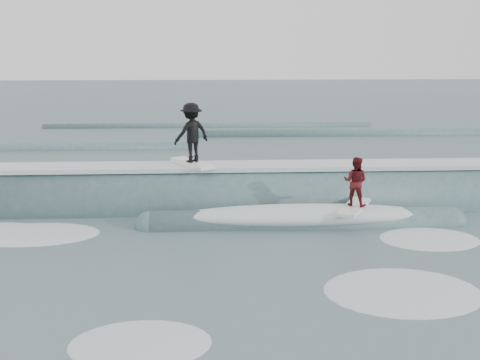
{
  "coord_description": "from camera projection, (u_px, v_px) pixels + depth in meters",
  "views": [
    {
      "loc": [
        -0.77,
        -13.88,
        5.08
      ],
      "look_at": [
        0.0,
        2.37,
        1.1
      ],
      "focal_mm": 40.0,
      "sensor_mm": 36.0,
      "label": 1
    }
  ],
  "objects": [
    {
      "name": "ground",
      "position": [
        244.0,
        239.0,
        14.71
      ],
      "size": [
        160.0,
        160.0,
        0.0
      ],
      "primitive_type": "plane",
      "color": "#3C5458",
      "rests_on": "ground"
    },
    {
      "name": "breaking_wave",
      "position": [
        244.0,
        205.0,
        17.79
      ],
      "size": [
        22.83,
        4.11,
        2.66
      ],
      "color": "#3C5F65",
      "rests_on": "ground"
    },
    {
      "name": "far_swells",
      "position": [
        213.0,
        137.0,
        31.8
      ],
      "size": [
        43.46,
        8.65,
        0.8
      ],
      "color": "#3C5F65",
      "rests_on": "ground"
    },
    {
      "name": "whitewater",
      "position": [
        192.0,
        258.0,
        13.38
      ],
      "size": [
        14.82,
        8.07,
        0.1
      ],
      "color": "white",
      "rests_on": "ground"
    },
    {
      "name": "surfer_red",
      "position": [
        355.0,
        186.0,
        15.72
      ],
      "size": [
        1.45,
        2.02,
        1.56
      ],
      "color": "white",
      "rests_on": "ground"
    },
    {
      "name": "surfer_black",
      "position": [
        192.0,
        134.0,
        17.34
      ],
      "size": [
        1.56,
        1.97,
        2.02
      ],
      "color": "white",
      "rests_on": "ground"
    }
  ]
}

